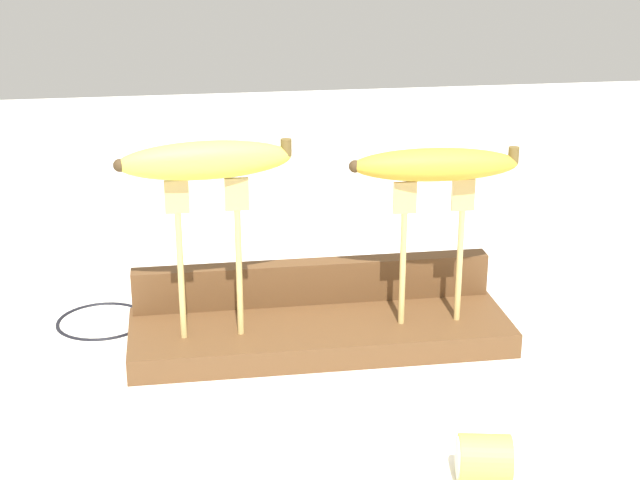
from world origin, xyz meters
name	(u,v)px	position (x,y,z in m)	size (l,w,h in m)	color
ground_plane	(320,344)	(0.00, 0.00, 0.00)	(3.00, 3.00, 0.00)	white
wooden_board	(320,332)	(0.00, 0.00, 0.01)	(0.44, 0.14, 0.03)	brown
board_backstop	(313,281)	(0.00, 0.06, 0.05)	(0.43, 0.03, 0.05)	brown
fork_stand_left	(209,244)	(-0.12, -0.02, 0.14)	(0.09, 0.01, 0.18)	tan
fork_stand_right	(432,238)	(0.12, -0.02, 0.13)	(0.09, 0.01, 0.17)	tan
banana_raised_left	(205,160)	(-0.12, -0.02, 0.23)	(0.19, 0.05, 0.04)	#DBD147
banana_raised_right	(435,165)	(0.12, -0.02, 0.22)	(0.19, 0.06, 0.04)	gold
banana_chunk_far	(483,458)	(0.10, -0.30, 0.02)	(0.06, 0.05, 0.04)	#DBD147
wire_coil	(102,320)	(-0.26, 0.10, 0.00)	(0.11, 0.11, 0.00)	black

